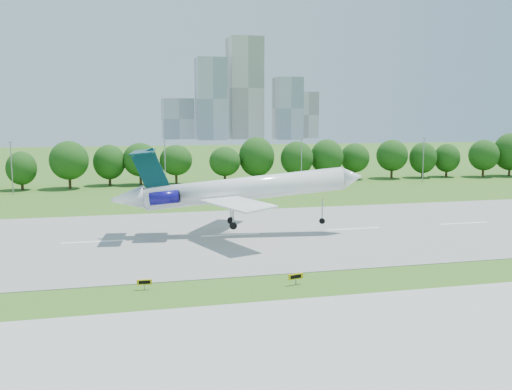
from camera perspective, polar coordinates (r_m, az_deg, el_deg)
name	(u,v)px	position (r m, az deg, el deg)	size (l,w,h in m)	color
ground	(85,295)	(61.01, -16.77, -9.55)	(600.00, 600.00, 0.00)	#38671B
runway	(94,242)	(85.18, -15.92, -4.55)	(400.00, 45.00, 0.08)	gray
taxiway	(71,371)	(44.15, -18.00, -16.41)	(400.00, 23.00, 0.08)	#ADADA8
tree_line	(103,163)	(150.71, -15.09, 3.13)	(288.40, 8.40, 10.40)	#382314
light_poles	(91,166)	(140.82, -16.20, 2.84)	(175.90, 0.25, 12.19)	gray
skyline	(240,101)	(459.25, -1.61, 9.42)	(127.00, 52.00, 80.00)	#B2B2B7
airliner	(233,189)	(85.77, -2.36, 0.60)	(38.39, 27.67, 12.08)	white
taxi_sign_centre	(144,282)	(61.02, -11.10, -8.56)	(1.57, 0.30, 1.10)	gray
taxi_sign_right	(296,277)	(61.72, 4.00, -8.14)	(1.75, 0.62, 1.24)	gray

